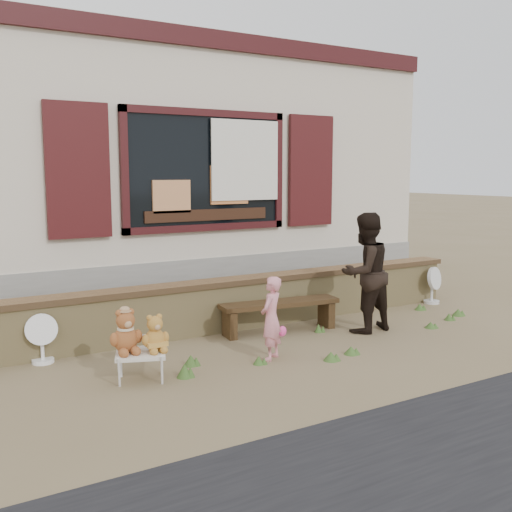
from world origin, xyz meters
TOP-DOWN VIEW (x-y plane):
  - ground at (0.00, 0.00)m, footprint 80.00×80.00m
  - shopfront at (0.00, 4.49)m, footprint 8.04×5.13m
  - brick_wall at (0.00, 1.00)m, footprint 7.10×0.36m
  - bench at (0.32, 0.55)m, footprint 1.60×0.53m
  - folding_chair at (-1.84, -0.27)m, footprint 0.59×0.56m
  - teddy_bear_left at (-1.97, -0.21)m, footprint 0.40×0.38m
  - teddy_bear_right at (-1.71, -0.32)m, footprint 0.34×0.32m
  - child at (-0.38, -0.35)m, footprint 0.40×0.37m
  - adult at (1.27, 0.02)m, footprint 0.80×0.65m
  - fan_left at (-2.55, 0.80)m, footprint 0.35×0.23m
  - fan_right at (3.28, 0.74)m, footprint 0.37×0.24m
  - grass_tufts at (0.71, -0.25)m, footprint 4.58×1.39m

SIDE VIEW (x-z plane):
  - ground at x=0.00m, z-range 0.00..0.00m
  - grass_tufts at x=0.71m, z-range -0.02..0.12m
  - folding_chair at x=-1.84m, z-range 0.12..0.41m
  - fan_left at x=-2.55m, z-range 0.00..0.55m
  - fan_right at x=3.28m, z-range 0.00..0.58m
  - bench at x=0.32m, z-range 0.09..0.49m
  - brick_wall at x=0.00m, z-range 0.01..0.67m
  - child at x=-0.38m, z-range 0.00..0.92m
  - teddy_bear_right at x=-1.71m, z-range 0.29..0.67m
  - teddy_bear_left at x=-1.97m, z-range 0.29..0.73m
  - adult at x=1.27m, z-range 0.00..1.53m
  - shopfront at x=0.00m, z-range 0.00..4.00m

